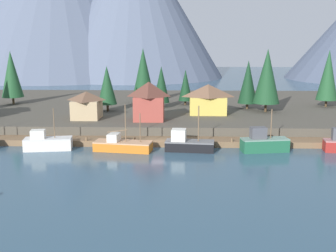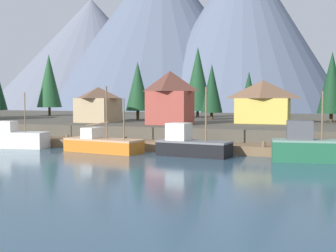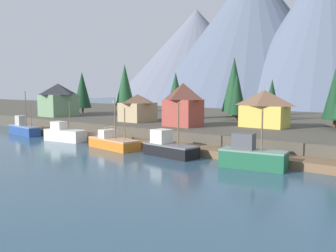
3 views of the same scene
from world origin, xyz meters
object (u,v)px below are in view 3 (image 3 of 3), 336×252
object	(u,v)px
fishing_boat_blue	(24,129)
conifer_back_right	(234,84)
fishing_boat_orange	(113,142)
house_green	(58,100)
conifer_far_right	(82,90)
house_yellow	(264,108)
conifer_back_left	(125,85)
fishing_boat_green	(252,156)
house_red	(183,104)
fishing_boat_white	(65,134)
conifer_near_left	(336,91)
fishing_boat_black	(169,147)
house_tan	(138,108)
conifer_near_right	(272,97)
conifer_centre	(237,94)
conifer_far_left	(176,92)

from	to	relation	value
fishing_boat_blue	conifer_back_right	distance (m)	44.54
fishing_boat_orange	house_green	bearing A→B (deg)	166.15
fishing_boat_blue	conifer_far_right	world-z (taller)	conifer_far_right
house_yellow	conifer_back_left	world-z (taller)	conifer_back_left
fishing_boat_green	conifer_far_right	size ratio (longest dim) A/B	0.75
conifer_back_right	fishing_boat_orange	bearing A→B (deg)	-90.36
house_red	fishing_boat_orange	bearing A→B (deg)	-104.24
fishing_boat_white	conifer_near_left	world-z (taller)	conifer_near_left
fishing_boat_green	conifer_back_left	xyz separation A→B (m)	(-52.73, 32.32, 8.23)
fishing_boat_white	conifer_back_right	xyz separation A→B (m)	(12.38, 35.70, 8.49)
fishing_boat_black	fishing_boat_green	size ratio (longest dim) A/B	1.03
house_tan	house_yellow	distance (m)	24.18
house_yellow	conifer_near_left	bearing A→B (deg)	39.33
house_yellow	conifer_far_right	bearing A→B (deg)	177.34
house_green	conifer_far_right	world-z (taller)	conifer_far_right
conifer_near_right	fishing_boat_blue	bearing A→B (deg)	-137.69
fishing_boat_black	conifer_centre	world-z (taller)	conifer_centre
house_red	house_yellow	distance (m)	13.43
house_red	house_yellow	world-z (taller)	house_red
fishing_boat_black	house_green	size ratio (longest dim) A/B	1.08
conifer_far_left	conifer_far_right	world-z (taller)	conifer_far_right
fishing_boat_green	house_yellow	world-z (taller)	house_yellow
fishing_boat_white	conifer_back_left	bearing A→B (deg)	110.82
house_red	conifer_back_right	distance (m)	23.35
house_red	house_yellow	size ratio (longest dim) A/B	0.95
house_red	conifer_near_right	distance (m)	21.28
conifer_near_right	house_red	bearing A→B (deg)	-109.21
house_red	fishing_boat_white	bearing A→B (deg)	-140.36
house_tan	conifer_back_left	world-z (taller)	conifer_back_left
conifer_back_left	conifer_near_right	bearing A→B (deg)	0.69
house_yellow	conifer_far_left	world-z (taller)	conifer_far_left
conifer_back_right	conifer_centre	world-z (taller)	conifer_back_right
conifer_near_left	conifer_centre	xyz separation A→B (m)	(-18.97, 1.28, -0.70)
conifer_back_left	fishing_boat_white	bearing A→B (deg)	-60.74
fishing_boat_orange	house_yellow	distance (m)	25.32
conifer_far_left	conifer_near_right	bearing A→B (deg)	30.25
house_red	house_green	bearing A→B (deg)	-179.99
house_red	conifer_near_left	world-z (taller)	conifer_near_left
house_tan	house_yellow	bearing A→B (deg)	12.67
fishing_boat_white	conifer_far_left	size ratio (longest dim) A/B	0.81
house_yellow	conifer_near_left	distance (m)	12.07
fishing_boat_orange	conifer_centre	bearing A→B (deg)	88.77
fishing_boat_blue	conifer_near_right	xyz separation A→B (m)	(35.77, 32.55, 5.98)
conifer_far_left	conifer_back_right	bearing A→B (deg)	62.40
conifer_back_left	conifer_back_right	world-z (taller)	conifer_back_right
house_yellow	fishing_boat_orange	bearing A→B (deg)	-126.43
fishing_boat_white	conifer_far_left	xyz separation A→B (m)	(5.84, 23.19, 6.88)
conifer_near_right	conifer_back_right	world-z (taller)	conifer_back_right
house_green	fishing_boat_green	bearing A→B (deg)	-13.21
fishing_boat_blue	house_green	xyz separation A→B (m)	(-6.33, 12.47, 5.15)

